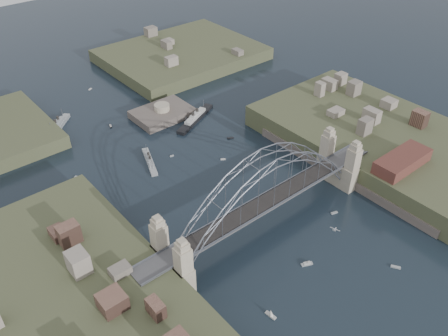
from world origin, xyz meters
TOP-DOWN VIEW (x-y plane):
  - ground at (0.00, 0.00)m, footprint 500.00×500.00m
  - bridge at (0.00, 0.00)m, footprint 84.00×13.80m
  - shore_west at (-57.32, 0.00)m, footprint 50.50×90.00m
  - shore_east at (57.32, 0.00)m, footprint 50.50×90.00m
  - headland_ne at (50.00, 110.00)m, footprint 70.00×55.00m
  - fort_island at (12.00, 70.00)m, footprint 22.00×16.00m
  - wharf_shed at (44.00, -14.00)m, footprint 20.00×8.00m
  - finger_pier at (39.00, -28.00)m, footprint 4.00×22.00m
  - naval_cruiser_near at (-8.75, 46.81)m, footprint 7.62×15.75m
  - naval_cruiser_far at (-23.11, 87.86)m, footprint 14.65×14.42m
  - ocean_liner at (20.28, 59.69)m, footprint 22.82×12.95m
  - aeroplane at (6.27, -19.21)m, footprint 1.54×2.70m
  - small_boat_a at (-22.83, 17.35)m, footprint 2.52×2.36m
  - small_boat_b at (11.56, 32.38)m, footprint 1.73×1.39m
  - small_boat_c at (-1.96, -18.11)m, footprint 3.27×2.19m
  - small_boat_d at (22.22, 40.98)m, footprint 2.48×1.72m
  - small_boat_e at (-32.36, 54.41)m, footprint 3.07×2.98m
  - small_boat_f at (-0.81, 45.24)m, footprint 1.50×0.73m
  - small_boat_g at (14.97, -33.57)m, footprint 1.98×2.53m
  - small_boat_h at (-7.40, 76.40)m, footprint 1.50×2.40m
  - small_boat_i at (35.73, 11.23)m, footprint 1.24×2.85m
  - small_boat_j at (-20.35, -23.42)m, footprint 1.26×2.96m
  - small_boat_k at (0.99, 109.72)m, footprint 1.85×1.25m
  - small_boat_l at (-42.38, 35.33)m, footprint 1.44×2.33m
  - small_boat_m at (19.26, -9.72)m, footprint 2.21×1.29m

SIDE VIEW (x-z plane):
  - fort_island at x=12.00m, z-range -5.04..4.36m
  - ground at x=0.00m, z-range 0.00..0.00m
  - small_boat_a at x=-22.83m, z-range -0.08..0.38m
  - small_boat_b at x=11.56m, z-range -0.08..0.38m
  - small_boat_d at x=22.22m, z-range -0.08..0.38m
  - small_boat_e at x=-32.36m, z-range -0.08..0.38m
  - small_boat_f at x=-0.81m, z-range -0.08..0.38m
  - small_boat_g at x=14.97m, z-range -0.08..0.38m
  - small_boat_i at x=35.73m, z-range -0.08..0.38m
  - small_boat_k at x=0.99m, z-range -0.08..0.38m
  - small_boat_m at x=19.26m, z-range -0.08..0.38m
  - small_boat_c at x=-1.96m, z-range -0.43..0.99m
  - small_boat_h at x=-7.40m, z-range -0.43..1.00m
  - finger_pier at x=39.00m, z-range 0.00..1.40m
  - naval_cruiser_near at x=-8.75m, z-range -1.66..3.15m
  - headland_ne at x=50.00m, z-range -4.00..5.50m
  - small_boat_j at x=-20.35m, z-range -0.41..1.96m
  - small_boat_l at x=-42.38m, z-range -0.29..2.09m
  - ocean_liner at x=20.28m, z-range -2.00..3.81m
  - naval_cruiser_far at x=-23.11m, z-range -2.10..4.00m
  - shore_west at x=-57.32m, z-range -4.03..7.97m
  - shore_east at x=57.32m, z-range -4.03..7.97m
  - aeroplane at x=6.27m, z-range 8.14..8.54m
  - wharf_shed at x=44.00m, z-range 8.00..12.00m
  - bridge at x=0.00m, z-range 0.02..24.62m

